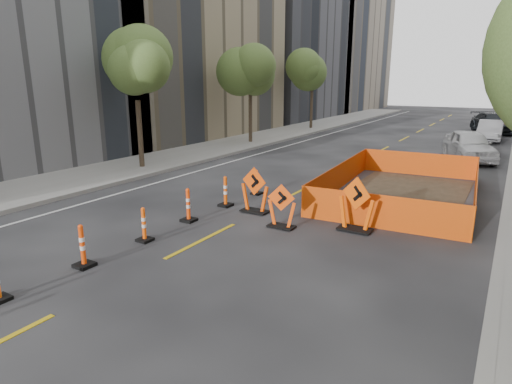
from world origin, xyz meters
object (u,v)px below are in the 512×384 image
Objects in this scene: channelizer_5 at (188,205)px; chevron_sign_right at (356,204)px; channelizer_4 at (144,224)px; parked_car_near at (469,145)px; parked_car_far at (493,123)px; chevron_sign_center at (282,206)px; channelizer_6 at (225,191)px; chevron_sign_left at (255,190)px; parked_car_mid at (490,131)px; channelizer_3 at (82,246)px; channelizer_7 at (257,182)px.

chevron_sign_right is (4.68, 1.81, 0.28)m from channelizer_5.
parked_car_near reaches higher than channelizer_4.
parked_car_far is at bearing 78.44° from channelizer_4.
chevron_sign_center is at bearing -125.26° from parked_car_near.
chevron_sign_right is 14.19m from parked_car_near.
chevron_sign_left is (1.23, -0.09, 0.23)m from channelizer_6.
channelizer_6 is at bearing -106.98° from parked_car_mid.
channelizer_5 is 2.89m from chevron_sign_center.
channelizer_6 is (-0.00, 5.76, 0.01)m from channelizer_3.
channelizer_6 reaches higher than channelizer_4.
parked_car_far is (5.41, 28.60, 0.03)m from chevron_sign_left.
parked_car_far is at bearing 90.39° from parked_car_mid.
parked_car_far is at bearing 76.90° from channelizer_6.
parked_car_mid reaches higher than channelizer_3.
channelizer_4 is at bearing -88.14° from channelizer_5.
parked_car_far reaches higher than channelizer_3.
parked_car_near reaches higher than chevron_sign_left.
channelizer_7 is at bearing -138.85° from parked_car_near.
chevron_sign_center is at bearing 47.23° from channelizer_4.
chevron_sign_center is at bearing -135.09° from chevron_sign_right.
parked_car_mid is at bearing -112.46° from parked_car_far.
chevron_sign_left is 0.32× the size of parked_car_near.
channelizer_3 is 5.76m from channelizer_6.
channelizer_5 is 1.92m from channelizer_6.
chevron_sign_right reaches higher than parked_car_near.
chevron_sign_center is 0.82× the size of chevron_sign_right.
channelizer_3 is 20.71m from parked_car_near.
channelizer_3 is at bearing -90.66° from channelizer_7.
parked_car_near is at bearing 68.50° from channelizer_5.
channelizer_4 is 3.95m from chevron_sign_left.
parked_car_mid is (6.73, 28.73, 0.20)m from channelizer_3.
channelizer_5 is at bearing -91.27° from channelizer_6.
channelizer_4 is at bearing -119.79° from chevron_sign_right.
chevron_sign_center is 0.24× the size of parked_car_far.
channelizer_7 is at bearing 118.61° from chevron_sign_center.
chevron_sign_center is (2.68, -0.96, 0.13)m from channelizer_6.
parked_car_far reaches higher than chevron_sign_center.
parked_car_near is (6.27, 15.91, 0.28)m from channelizer_5.
chevron_sign_center is 0.30× the size of parked_car_mid.
channelizer_6 is 1.92m from channelizer_7.
channelizer_7 is 3.88m from chevron_sign_center.
parked_car_mid is at bearing 73.66° from channelizer_6.
channelizer_5 is at bearing -118.55° from chevron_sign_left.
chevron_sign_left reaches higher than chevron_sign_center.
channelizer_5 is 0.24× the size of parked_car_mid.
chevron_sign_center is (2.68, 4.80, 0.14)m from channelizer_3.
chevron_sign_left is 0.95× the size of chevron_sign_right.
channelizer_6 is at bearing -160.06° from chevron_sign_right.
channelizer_3 is 0.24× the size of parked_car_mid.
parked_car_far is at bearing 76.17° from channelizer_7.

